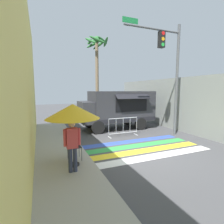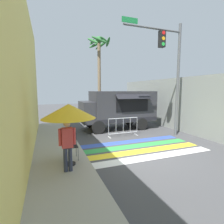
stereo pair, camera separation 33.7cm
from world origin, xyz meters
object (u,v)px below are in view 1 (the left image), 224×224
(traffic_signal_pole, at_px, (169,62))
(folding_chair, at_px, (74,143))
(patio_umbrella, at_px, (73,112))
(palm_tree, at_px, (97,59))
(barricade_front, at_px, (123,127))
(vendor_person, at_px, (72,143))
(food_truck, at_px, (116,107))

(traffic_signal_pole, height_order, folding_chair, traffic_signal_pole)
(patio_umbrella, bearing_deg, traffic_signal_pole, 22.69)
(folding_chair, height_order, palm_tree, palm_tree)
(folding_chair, height_order, barricade_front, folding_chair)
(folding_chair, bearing_deg, vendor_person, -86.21)
(barricade_front, bearing_deg, vendor_person, -133.58)
(patio_umbrella, bearing_deg, food_truck, 53.57)
(food_truck, distance_m, vendor_person, 7.24)
(folding_chair, bearing_deg, traffic_signal_pole, 34.50)
(folding_chair, relative_size, vendor_person, 0.59)
(traffic_signal_pole, distance_m, folding_chair, 7.23)
(traffic_signal_pole, xyz_separation_m, barricade_front, (-2.48, 0.88, -3.83))
(traffic_signal_pole, xyz_separation_m, patio_umbrella, (-6.06, -2.53, -2.33))
(folding_chair, distance_m, vendor_person, 1.13)
(folding_chair, xyz_separation_m, vendor_person, (-0.23, -1.05, 0.35))
(food_truck, height_order, traffic_signal_pole, traffic_signal_pole)
(vendor_person, bearing_deg, traffic_signal_pole, 17.00)
(traffic_signal_pole, relative_size, barricade_front, 3.47)
(food_truck, height_order, palm_tree, palm_tree)
(patio_umbrella, height_order, barricade_front, patio_umbrella)
(vendor_person, height_order, palm_tree, palm_tree)
(folding_chair, xyz_separation_m, palm_tree, (3.90, 9.11, 4.78))
(barricade_front, bearing_deg, folding_chair, -140.68)
(folding_chair, height_order, vendor_person, vendor_person)
(food_truck, xyz_separation_m, folding_chair, (-3.91, -4.87, -0.78))
(vendor_person, bearing_deg, palm_tree, 58.96)
(patio_umbrella, distance_m, barricade_front, 5.17)
(traffic_signal_pole, bearing_deg, folding_chair, -161.79)
(traffic_signal_pole, relative_size, folding_chair, 6.69)
(food_truck, distance_m, palm_tree, 5.83)
(folding_chair, bearing_deg, palm_tree, 83.14)
(palm_tree, bearing_deg, food_truck, -89.75)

